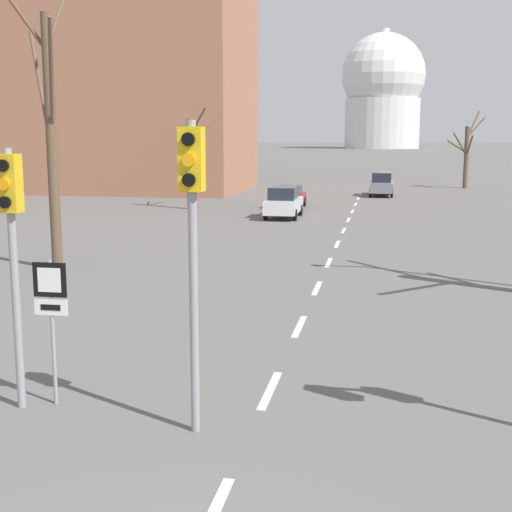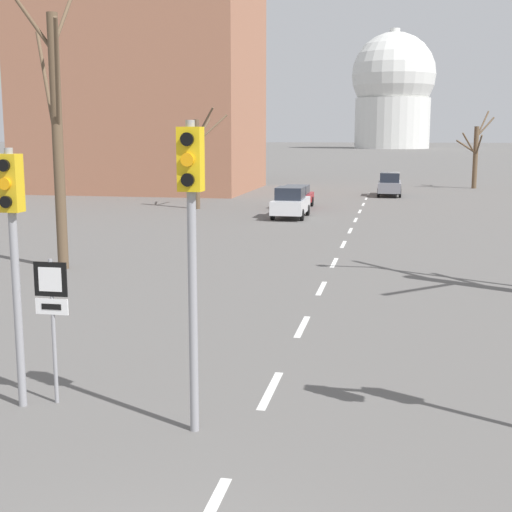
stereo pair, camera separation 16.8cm
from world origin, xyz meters
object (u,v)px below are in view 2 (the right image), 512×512
Objects in this scene: sedan_near_left at (291,203)px; sedan_mid_centre at (297,196)px; traffic_signal_centre_tall at (191,219)px; route_sign_post at (52,306)px; traffic_signal_near_left at (13,228)px; sedan_near_right at (390,184)px.

sedan_mid_centre is at bearing 94.25° from sedan_near_left.
traffic_signal_centre_tall is 3.26m from route_sign_post.
sedan_mid_centre is at bearing 95.27° from traffic_signal_centre_tall.
sedan_mid_centre is at bearing 89.94° from traffic_signal_near_left.
route_sign_post is (0.52, 0.24, -1.37)m from traffic_signal_near_left.
route_sign_post is 28.66m from sedan_near_left.
sedan_mid_centre is (-0.40, 5.41, -0.12)m from sedan_near_left.
traffic_signal_centre_tall is at bearing -84.73° from sedan_mid_centre.
route_sign_post is at bearing -89.19° from sedan_mid_centre.
route_sign_post is 34.07m from sedan_mid_centre.
traffic_signal_centre_tall reaches higher than sedan_near_left.
sedan_near_right is (5.75, 44.67, -2.23)m from traffic_signal_near_left.
sedan_mid_centre is (-0.48, 34.05, -1.01)m from route_sign_post.
route_sign_post is 0.56× the size of sedan_near_right.
traffic_signal_near_left is 45.09m from sedan_near_right.
route_sign_post is 44.74m from sedan_near_right.
sedan_near_left reaches higher than sedan_mid_centre.
traffic_signal_near_left is 34.38m from sedan_mid_centre.
traffic_signal_centre_tall reaches higher than sedan_near_right.
traffic_signal_centre_tall is 1.18× the size of sedan_near_left.
traffic_signal_near_left is 28.98m from sedan_near_left.
route_sign_post reaches higher than sedan_near_right.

